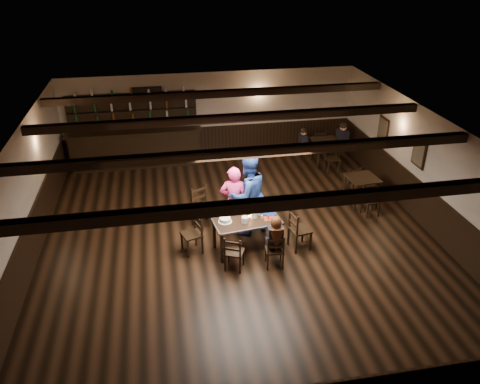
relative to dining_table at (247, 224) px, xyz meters
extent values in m
plane|color=black|center=(-0.08, 0.41, -0.66)|extent=(10.00, 10.00, 0.00)
cube|color=beige|center=(-0.08, 5.41, 0.69)|extent=(9.00, 0.02, 2.70)
cube|color=beige|center=(-0.08, -4.59, 0.69)|extent=(9.00, 0.02, 2.70)
cube|color=beige|center=(-4.58, 0.41, 0.69)|extent=(0.02, 10.00, 2.70)
cube|color=beige|center=(4.42, 0.41, 0.69)|extent=(0.02, 10.00, 2.70)
cube|color=silver|center=(-0.08, 0.41, 2.04)|extent=(9.00, 10.00, 0.02)
cube|color=black|center=(-0.08, 5.38, -0.16)|extent=(9.00, 0.04, 1.00)
cube|color=black|center=(-4.55, 0.41, -0.16)|extent=(0.04, 10.00, 1.00)
cube|color=black|center=(4.39, 0.41, -0.16)|extent=(0.04, 10.00, 1.00)
cube|color=black|center=(-1.98, 5.38, 1.19)|extent=(0.90, 0.03, 1.00)
cube|color=black|center=(-1.98, 5.36, 1.19)|extent=(0.80, 0.02, 0.90)
cube|color=black|center=(4.39, 0.91, 0.94)|extent=(0.03, 0.55, 0.65)
cube|color=#72664C|center=(4.37, 0.91, 0.94)|extent=(0.02, 0.45, 0.55)
cube|color=black|center=(4.39, 2.81, 0.89)|extent=(0.03, 0.55, 0.65)
cube|color=#72664C|center=(4.37, 2.81, 0.89)|extent=(0.02, 0.45, 0.55)
cube|color=black|center=(-0.08, -2.59, 1.94)|extent=(8.90, 0.18, 0.18)
cube|color=black|center=(-0.08, -0.59, 1.94)|extent=(8.90, 0.18, 0.18)
cube|color=black|center=(-0.08, 1.41, 1.94)|extent=(8.90, 0.18, 0.18)
cube|color=black|center=(-0.08, 3.41, 1.94)|extent=(8.90, 0.18, 0.18)
cube|color=black|center=(-0.62, -0.39, -0.30)|extent=(0.07, 0.07, 0.71)
cube|color=black|center=(-0.70, 0.21, -0.30)|extent=(0.07, 0.07, 0.71)
cube|color=black|center=(0.70, -0.21, -0.30)|extent=(0.07, 0.07, 0.71)
cube|color=black|center=(0.62, 0.39, -0.30)|extent=(0.07, 0.07, 0.71)
cube|color=black|center=(0.00, 0.00, 0.07)|extent=(1.53, 0.92, 0.04)
cube|color=#A5A8AD|center=(-0.05, 0.34, 0.07)|extent=(1.44, 0.23, 0.04)
cube|color=#A5A8AD|center=(0.05, -0.34, 0.07)|extent=(1.44, 0.23, 0.04)
cube|color=#A5A8AD|center=(0.70, 0.10, 0.07)|extent=(0.13, 0.72, 0.04)
cube|color=#A5A8AD|center=(-0.70, -0.10, 0.07)|extent=(0.13, 0.72, 0.04)
cube|color=black|center=(-0.18, -0.55, -0.47)|extent=(0.04, 0.04, 0.39)
cube|color=black|center=(-0.30, -0.83, -0.47)|extent=(0.04, 0.04, 0.39)
cube|color=black|center=(-0.47, -0.42, -0.47)|extent=(0.04, 0.04, 0.39)
cube|color=black|center=(-0.60, -0.69, -0.47)|extent=(0.04, 0.04, 0.39)
cube|color=black|center=(-0.39, -0.62, -0.26)|extent=(0.49, 0.48, 0.04)
cube|color=black|center=(-0.45, -0.76, -0.06)|extent=(0.36, 0.18, 0.40)
cube|color=black|center=(-0.45, -0.76, -0.10)|extent=(0.30, 0.15, 0.04)
cube|color=black|center=(-0.45, -0.76, 0.07)|extent=(0.30, 0.15, 0.04)
cube|color=black|center=(0.63, -0.55, -0.47)|extent=(0.03, 0.03, 0.38)
cube|color=black|center=(0.60, -0.85, -0.47)|extent=(0.03, 0.03, 0.38)
cube|color=black|center=(0.31, -0.52, -0.47)|extent=(0.03, 0.03, 0.38)
cube|color=black|center=(0.28, -0.82, -0.47)|extent=(0.03, 0.03, 0.38)
cube|color=black|center=(0.46, -0.68, -0.26)|extent=(0.41, 0.39, 0.04)
cube|color=black|center=(0.44, -0.83, -0.06)|extent=(0.37, 0.07, 0.40)
cube|color=black|center=(0.44, -0.83, -0.10)|extent=(0.32, 0.06, 0.04)
cube|color=black|center=(0.44, -0.83, 0.06)|extent=(0.32, 0.06, 0.04)
cube|color=black|center=(-1.42, 0.26, -0.45)|extent=(0.04, 0.04, 0.43)
cube|color=black|center=(-1.10, 0.36, -0.45)|extent=(0.04, 0.04, 0.43)
cube|color=black|center=(-1.31, -0.08, -0.45)|extent=(0.04, 0.04, 0.43)
cube|color=black|center=(-0.99, 0.02, -0.45)|extent=(0.04, 0.04, 0.43)
cube|color=black|center=(-1.21, 0.14, -0.21)|extent=(0.51, 0.52, 0.04)
cube|color=black|center=(-1.04, 0.19, 0.01)|extent=(0.16, 0.41, 0.45)
cube|color=black|center=(-1.04, 0.19, -0.03)|extent=(0.13, 0.35, 0.05)
cube|color=black|center=(-1.04, 0.19, 0.15)|extent=(0.13, 0.35, 0.05)
cube|color=black|center=(1.38, -0.29, -0.43)|extent=(0.04, 0.04, 0.45)
cube|color=black|center=(1.03, -0.36, -0.43)|extent=(0.04, 0.04, 0.45)
cube|color=black|center=(1.31, 0.08, -0.43)|extent=(0.04, 0.04, 0.45)
cube|color=black|center=(0.96, 0.02, -0.43)|extent=(0.04, 0.04, 0.45)
cube|color=black|center=(1.17, -0.14, -0.19)|extent=(0.49, 0.51, 0.04)
cube|color=black|center=(0.99, -0.17, 0.05)|extent=(0.12, 0.44, 0.47)
cube|color=black|center=(0.99, -0.17, 0.00)|extent=(0.09, 0.38, 0.05)
cube|color=black|center=(0.99, -0.17, 0.19)|extent=(0.09, 0.38, 0.05)
cube|color=black|center=(-0.89, 0.92, -0.42)|extent=(0.05, 0.05, 0.47)
cube|color=black|center=(-1.08, 1.25, -0.42)|extent=(0.05, 0.05, 0.47)
cube|color=black|center=(-0.55, 1.12, -0.42)|extent=(0.05, 0.05, 0.47)
cube|color=black|center=(-0.73, 1.44, -0.42)|extent=(0.05, 0.05, 0.47)
cube|color=black|center=(-0.81, 1.18, -0.17)|extent=(0.62, 0.61, 0.04)
cube|color=black|center=(-0.90, 1.35, 0.08)|extent=(0.42, 0.26, 0.49)
cube|color=black|center=(-0.90, 1.35, 0.03)|extent=(0.36, 0.22, 0.05)
cube|color=black|center=(-0.90, 1.35, 0.23)|extent=(0.36, 0.22, 0.05)
imported|color=#F43A97|center=(-0.18, 0.68, 0.20)|extent=(0.69, 0.51, 1.73)
imported|color=navy|center=(0.15, 0.73, 0.33)|extent=(1.16, 1.04, 1.99)
cube|color=black|center=(0.46, -0.57, -0.15)|extent=(0.30, 0.30, 0.12)
cube|color=black|center=(0.46, -0.68, 0.07)|extent=(0.31, 0.18, 0.44)
cylinder|color=black|center=(0.46, -0.68, 0.27)|extent=(0.09, 0.31, 0.31)
sphere|color=#D8A384|center=(0.46, -0.68, 0.41)|extent=(0.19, 0.19, 0.19)
sphere|color=#381F0C|center=(0.46, -0.71, 0.42)|extent=(0.24, 0.24, 0.24)
cone|color=#381F0C|center=(0.46, -0.80, 0.05)|extent=(0.18, 0.18, 0.55)
cylinder|color=white|center=(-0.48, 0.03, 0.10)|extent=(0.30, 0.30, 0.01)
cylinder|color=white|center=(-0.48, 0.03, 0.15)|extent=(0.24, 0.24, 0.08)
cylinder|color=silver|center=(-0.48, 0.03, 0.13)|extent=(0.26, 0.26, 0.04)
cylinder|color=white|center=(-0.06, -0.07, 0.16)|extent=(0.15, 0.15, 0.14)
cylinder|color=white|center=(0.17, 0.11, 0.19)|extent=(0.16, 0.16, 0.19)
cylinder|color=#A5A8AD|center=(0.06, 0.11, 0.11)|extent=(0.05, 0.05, 0.03)
sphere|color=orange|center=(0.06, 0.11, 0.14)|extent=(0.03, 0.03, 0.03)
cylinder|color=silver|center=(0.33, 0.01, 0.14)|extent=(0.04, 0.04, 0.10)
cylinder|color=#A5A8AD|center=(0.47, -0.02, 0.14)|extent=(0.04, 0.04, 0.10)
cylinder|color=silver|center=(0.32, 0.20, 0.15)|extent=(0.07, 0.07, 0.12)
cube|color=maroon|center=(0.51, -0.01, 0.09)|extent=(0.29, 0.22, 0.00)
cube|color=#0F214F|center=(0.54, 0.21, 0.09)|extent=(0.32, 0.28, 0.00)
cube|color=black|center=(-2.45, 5.06, -0.11)|extent=(3.80, 0.60, 1.10)
cube|color=black|center=(-2.45, 5.06, 0.47)|extent=(4.00, 0.70, 0.05)
cube|color=black|center=(-2.45, 5.33, 0.44)|extent=(3.80, 0.10, 2.20)
cube|color=black|center=(-2.45, 5.23, 0.69)|extent=(3.70, 0.22, 0.03)
cube|color=black|center=(-2.45, 5.23, 1.04)|extent=(3.70, 0.22, 0.03)
cube|color=black|center=(-2.45, 5.23, 1.39)|extent=(3.70, 0.22, 0.03)
cube|color=black|center=(3.34, 1.56, 0.07)|extent=(0.82, 0.82, 0.04)
cube|color=black|center=(3.06, 1.22, -0.30)|extent=(0.05, 0.05, 0.71)
cube|color=black|center=(3.00, 1.84, -0.30)|extent=(0.05, 0.05, 0.71)
cube|color=black|center=(3.68, 1.28, -0.30)|extent=(0.05, 0.05, 0.71)
cube|color=black|center=(3.62, 1.90, -0.30)|extent=(0.05, 0.05, 0.71)
cube|color=black|center=(3.28, 4.19, 0.07)|extent=(0.82, 0.82, 0.04)
cube|color=black|center=(2.95, 3.86, -0.30)|extent=(0.05, 0.05, 0.71)
cube|color=black|center=(2.94, 4.52, -0.30)|extent=(0.05, 0.05, 0.71)
cube|color=black|center=(3.62, 3.86, -0.30)|extent=(0.05, 0.05, 0.71)
cube|color=black|center=(3.61, 4.53, -0.30)|extent=(0.05, 0.05, 0.71)
cube|color=black|center=(2.58, 4.27, 0.05)|extent=(0.21, 0.34, 0.48)
sphere|color=#D8A384|center=(2.58, 4.27, 0.38)|extent=(0.19, 0.19, 0.19)
sphere|color=black|center=(2.58, 4.27, 0.41)|extent=(0.20, 0.20, 0.20)
cube|color=black|center=(3.84, 4.26, 0.09)|extent=(0.31, 0.42, 0.55)
sphere|color=#D8A384|center=(3.84, 4.26, 0.46)|extent=(0.21, 0.21, 0.21)
sphere|color=black|center=(3.84, 4.26, 0.49)|extent=(0.22, 0.22, 0.22)
camera|label=1|loc=(-1.71, -8.50, 5.35)|focal=35.00mm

